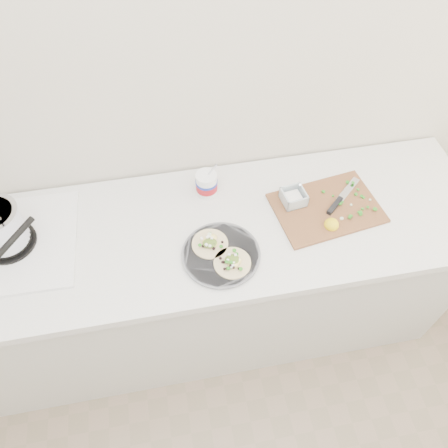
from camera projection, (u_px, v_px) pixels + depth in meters
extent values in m
cube|color=beige|center=(164.00, 98.00, 1.57)|extent=(3.50, 0.05, 2.60)
cube|color=beige|center=(190.00, 286.00, 2.09)|extent=(2.40, 0.62, 0.86)
cube|color=silver|center=(184.00, 236.00, 1.72)|extent=(2.44, 0.66, 0.04)
cube|color=silver|center=(11.00, 244.00, 1.66)|extent=(0.50, 0.46, 0.01)
cylinder|color=black|center=(10.00, 242.00, 1.65)|extent=(0.20, 0.20, 0.01)
torus|color=black|center=(8.00, 240.00, 1.64)|extent=(0.17, 0.17, 0.02)
cylinder|color=#5B5C62|center=(221.00, 255.00, 1.63)|extent=(0.28, 0.28, 0.01)
cylinder|color=#5B5C62|center=(221.00, 254.00, 1.63)|extent=(0.30, 0.30, 0.00)
cylinder|color=white|center=(207.00, 184.00, 1.78)|extent=(0.09, 0.09, 0.11)
cylinder|color=#A4121A|center=(207.00, 185.00, 1.79)|extent=(0.09, 0.09, 0.04)
cylinder|color=#192D99|center=(206.00, 182.00, 1.77)|extent=(0.09, 0.09, 0.01)
cube|color=brown|center=(326.00, 208.00, 1.77)|extent=(0.45, 0.35, 0.01)
cube|color=white|center=(293.00, 198.00, 1.76)|extent=(0.06, 0.06, 0.03)
ellipsoid|color=yellow|center=(332.00, 223.00, 1.69)|extent=(0.06, 0.06, 0.05)
cube|color=silver|center=(348.00, 189.00, 1.82)|extent=(0.13, 0.12, 0.00)
cube|color=black|center=(335.00, 206.00, 1.75)|extent=(0.09, 0.08, 0.02)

